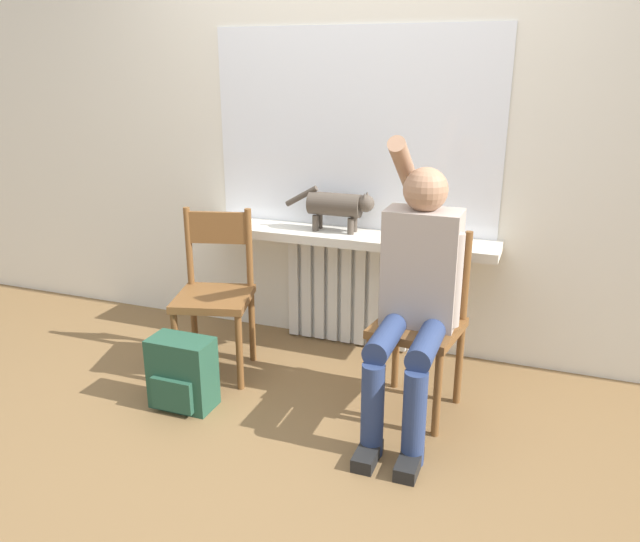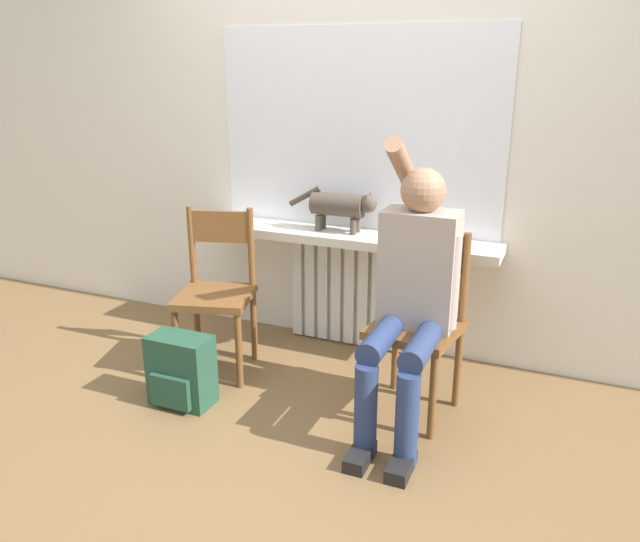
# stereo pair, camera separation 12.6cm
# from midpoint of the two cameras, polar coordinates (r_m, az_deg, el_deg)

# --- Properties ---
(ground_plane) EXTENTS (12.00, 12.00, 0.00)m
(ground_plane) POSITION_cam_midpoint_polar(r_m,az_deg,el_deg) (2.90, -4.12, -15.40)
(ground_plane) COLOR brown
(wall_with_window) EXTENTS (7.00, 0.06, 2.70)m
(wall_with_window) POSITION_cam_midpoint_polar(r_m,az_deg,el_deg) (3.55, 4.68, 14.16)
(wall_with_window) COLOR white
(wall_with_window) RESTS_ON ground_plane
(radiator) EXTENTS (0.76, 0.08, 0.66)m
(radiator) POSITION_cam_midpoint_polar(r_m,az_deg,el_deg) (3.70, 3.88, -1.86)
(radiator) COLOR silver
(radiator) RESTS_ON ground_plane
(windowsill) EXTENTS (1.71, 0.29, 0.05)m
(windowsill) POSITION_cam_midpoint_polar(r_m,az_deg,el_deg) (3.51, 3.49, 3.09)
(windowsill) COLOR silver
(windowsill) RESTS_ON radiator
(window_glass) EXTENTS (1.64, 0.01, 1.10)m
(window_glass) POSITION_cam_midpoint_polar(r_m,az_deg,el_deg) (3.53, 4.45, 12.66)
(window_glass) COLOR white
(window_glass) RESTS_ON windowsill
(chair_left) EXTENTS (0.47, 0.47, 0.88)m
(chair_left) POSITION_cam_midpoint_polar(r_m,az_deg,el_deg) (3.38, -8.38, -1.73)
(chair_left) COLOR brown
(chair_left) RESTS_ON ground_plane
(chair_right) EXTENTS (0.43, 0.43, 0.88)m
(chair_right) POSITION_cam_midpoint_polar(r_m,az_deg,el_deg) (2.99, 10.20, -4.60)
(chair_right) COLOR brown
(chair_right) RESTS_ON ground_plane
(person) EXTENTS (0.36, 0.99, 1.33)m
(person) POSITION_cam_midpoint_polar(r_m,az_deg,el_deg) (2.81, 9.78, -1.55)
(person) COLOR navy
(person) RESTS_ON ground_plane
(cat) EXTENTS (0.53, 0.13, 0.25)m
(cat) POSITION_cam_midpoint_polar(r_m,az_deg,el_deg) (3.49, 2.99, 6.00)
(cat) COLOR #4C4238
(cat) RESTS_ON windowsill
(backpack) EXTENTS (0.31, 0.20, 0.36)m
(backpack) POSITION_cam_midpoint_polar(r_m,az_deg,el_deg) (3.17, -11.49, -8.96)
(backpack) COLOR #234C38
(backpack) RESTS_ON ground_plane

